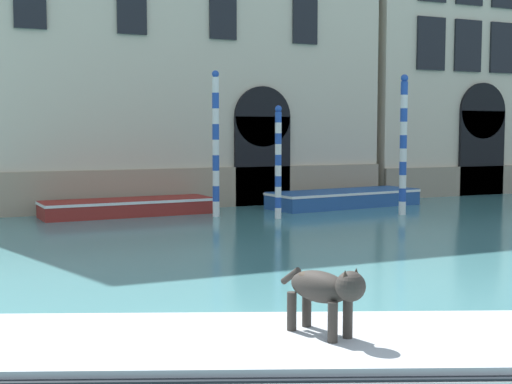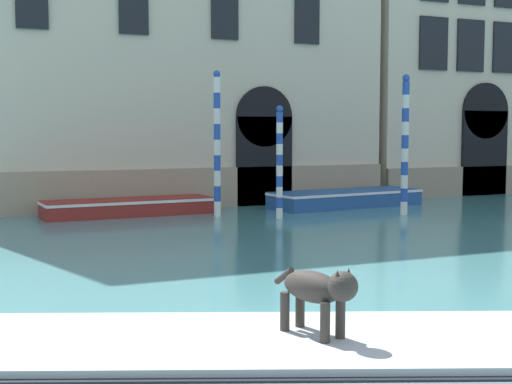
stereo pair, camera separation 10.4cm
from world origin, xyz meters
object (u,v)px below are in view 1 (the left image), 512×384
(boat_moored_far, at_px, (344,198))
(mooring_pole_2, at_px, (278,162))
(dog_on_deck, at_px, (325,289))
(boat_moored_near_palazzo, at_px, (127,207))
(mooring_pole_0, at_px, (216,144))
(mooring_pole_3, at_px, (403,144))
(boat_foreground, at_px, (179,377))

(boat_moored_far, xyz_separation_m, mooring_pole_2, (-3.36, -1.94, 1.33))
(dog_on_deck, bearing_deg, mooring_pole_2, 137.93)
(mooring_pole_2, bearing_deg, boat_moored_far, 30.06)
(dog_on_deck, distance_m, boat_moored_near_palazzo, 15.51)
(dog_on_deck, xyz_separation_m, mooring_pole_0, (4.34, 14.00, 0.98))
(boat_moored_near_palazzo, relative_size, mooring_pole_0, 1.20)
(mooring_pole_3, bearing_deg, mooring_pole_2, 169.85)
(mooring_pole_0, relative_size, mooring_pole_2, 1.32)
(boat_foreground, height_order, dog_on_deck, dog_on_deck)
(boat_foreground, relative_size, dog_on_deck, 8.60)
(boat_foreground, height_order, mooring_pole_3, mooring_pole_3)
(dog_on_deck, xyz_separation_m, mooring_pole_2, (5.81, 12.89, 0.47))
(boat_moored_near_palazzo, distance_m, mooring_pole_0, 3.25)
(boat_foreground, xyz_separation_m, boat_moored_near_palazzo, (3.22, 14.89, -0.13))
(boat_foreground, xyz_separation_m, mooring_pole_0, (5.51, 13.53, 1.73))
(mooring_pole_2, distance_m, mooring_pole_3, 3.87)
(boat_moored_near_palazzo, height_order, mooring_pole_0, mooring_pole_0)
(dog_on_deck, relative_size, mooring_pole_0, 0.22)
(mooring_pole_0, bearing_deg, dog_on_deck, -107.23)
(boat_moored_near_palazzo, distance_m, boat_moored_far, 7.13)
(boat_moored_near_palazzo, xyz_separation_m, mooring_pole_2, (3.76, -2.46, 1.36))
(dog_on_deck, relative_size, mooring_pole_2, 0.28)
(mooring_pole_2, bearing_deg, mooring_pole_3, -10.15)
(mooring_pole_3, bearing_deg, boat_foreground, -132.46)
(dog_on_deck, height_order, mooring_pole_0, mooring_pole_0)
(boat_moored_near_palazzo, distance_m, mooring_pole_2, 4.69)
(boat_foreground, relative_size, mooring_pole_0, 1.86)
(boat_moored_far, xyz_separation_m, mooring_pole_0, (-4.83, -0.84, 1.84))
(dog_on_deck, distance_m, mooring_pole_2, 14.15)
(boat_moored_near_palazzo, xyz_separation_m, mooring_pole_3, (7.54, -3.13, 1.83))
(boat_moored_far, distance_m, mooring_pole_0, 5.23)
(boat_moored_near_palazzo, height_order, mooring_pole_3, mooring_pole_3)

